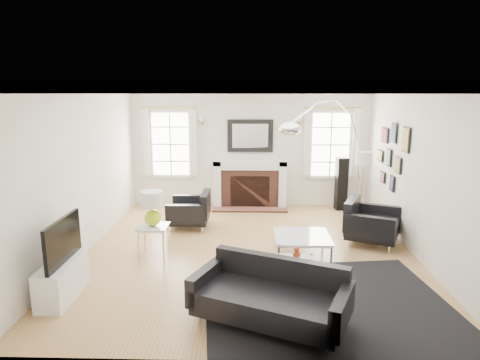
{
  "coord_description": "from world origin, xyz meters",
  "views": [
    {
      "loc": [
        0.05,
        -6.88,
        2.73
      ],
      "look_at": [
        -0.16,
        0.3,
        1.18
      ],
      "focal_mm": 32.0,
      "sensor_mm": 36.0,
      "label": 1
    }
  ],
  "objects_px": {
    "fireplace": "(250,184)",
    "coffee_table": "(302,238)",
    "armchair_left": "(192,211)",
    "sofa": "(271,297)",
    "arc_floor_lamp": "(328,161)",
    "gourd_lamp": "(152,206)",
    "armchair_right": "(369,224)"
  },
  "relations": [
    {
      "from": "armchair_right",
      "to": "gourd_lamp",
      "type": "xyz_separation_m",
      "value": [
        -3.7,
        -0.73,
        0.5
      ]
    },
    {
      "from": "sofa",
      "to": "gourd_lamp",
      "type": "xyz_separation_m",
      "value": [
        -1.85,
        1.98,
        0.54
      ]
    },
    {
      "from": "fireplace",
      "to": "armchair_left",
      "type": "distance_m",
      "value": 1.92
    },
    {
      "from": "fireplace",
      "to": "coffee_table",
      "type": "relative_size",
      "value": 1.92
    },
    {
      "from": "fireplace",
      "to": "coffee_table",
      "type": "xyz_separation_m",
      "value": [
        0.87,
        -3.08,
        -0.18
      ]
    },
    {
      "from": "armchair_right",
      "to": "arc_floor_lamp",
      "type": "bearing_deg",
      "value": 146.76
    },
    {
      "from": "armchair_left",
      "to": "armchair_right",
      "type": "relative_size",
      "value": 0.72
    },
    {
      "from": "armchair_left",
      "to": "gourd_lamp",
      "type": "xyz_separation_m",
      "value": [
        -0.41,
        -1.53,
        0.53
      ]
    },
    {
      "from": "arc_floor_lamp",
      "to": "armchair_right",
      "type": "bearing_deg",
      "value": -33.24
    },
    {
      "from": "gourd_lamp",
      "to": "armchair_right",
      "type": "bearing_deg",
      "value": 11.15
    },
    {
      "from": "armchair_right",
      "to": "arc_floor_lamp",
      "type": "relative_size",
      "value": 0.47
    },
    {
      "from": "armchair_right",
      "to": "coffee_table",
      "type": "height_order",
      "value": "armchair_right"
    },
    {
      "from": "fireplace",
      "to": "sofa",
      "type": "distance_m",
      "value": 5.04
    },
    {
      "from": "armchair_left",
      "to": "arc_floor_lamp",
      "type": "xyz_separation_m",
      "value": [
        2.59,
        -0.34,
        1.08
      ]
    },
    {
      "from": "fireplace",
      "to": "armchair_left",
      "type": "xyz_separation_m",
      "value": [
        -1.15,
        -1.52,
        -0.21
      ]
    },
    {
      "from": "coffee_table",
      "to": "gourd_lamp",
      "type": "relative_size",
      "value": 1.53
    },
    {
      "from": "armchair_left",
      "to": "arc_floor_lamp",
      "type": "distance_m",
      "value": 2.83
    },
    {
      "from": "fireplace",
      "to": "gourd_lamp",
      "type": "bearing_deg",
      "value": -117.11
    },
    {
      "from": "sofa",
      "to": "arc_floor_lamp",
      "type": "distance_m",
      "value": 3.54
    },
    {
      "from": "gourd_lamp",
      "to": "sofa",
      "type": "bearing_deg",
      "value": -46.91
    },
    {
      "from": "fireplace",
      "to": "armchair_right",
      "type": "bearing_deg",
      "value": -47.34
    },
    {
      "from": "fireplace",
      "to": "armchair_right",
      "type": "height_order",
      "value": "fireplace"
    },
    {
      "from": "fireplace",
      "to": "arc_floor_lamp",
      "type": "relative_size",
      "value": 0.65
    },
    {
      "from": "coffee_table",
      "to": "arc_floor_lamp",
      "type": "relative_size",
      "value": 0.34
    },
    {
      "from": "fireplace",
      "to": "armchair_right",
      "type": "distance_m",
      "value": 3.16
    },
    {
      "from": "fireplace",
      "to": "sofa",
      "type": "bearing_deg",
      "value": -86.75
    },
    {
      "from": "sofa",
      "to": "armchair_left",
      "type": "height_order",
      "value": "same"
    },
    {
      "from": "fireplace",
      "to": "arc_floor_lamp",
      "type": "bearing_deg",
      "value": -52.34
    },
    {
      "from": "gourd_lamp",
      "to": "armchair_left",
      "type": "bearing_deg",
      "value": 75.0
    },
    {
      "from": "sofa",
      "to": "fireplace",
      "type": "bearing_deg",
      "value": 93.25
    },
    {
      "from": "fireplace",
      "to": "coffee_table",
      "type": "bearing_deg",
      "value": -74.29
    },
    {
      "from": "armchair_right",
      "to": "fireplace",
      "type": "bearing_deg",
      "value": 132.66
    }
  ]
}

